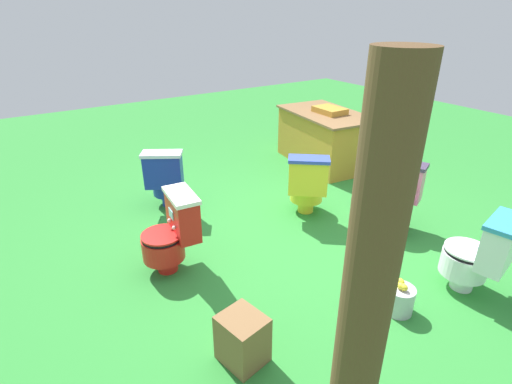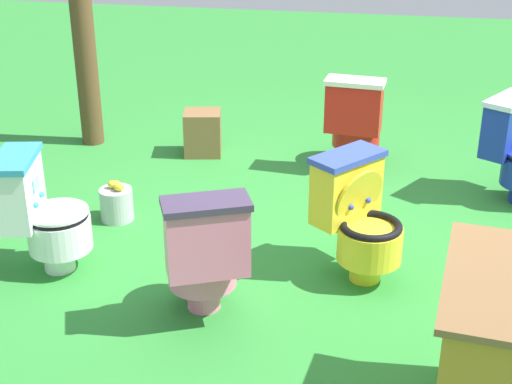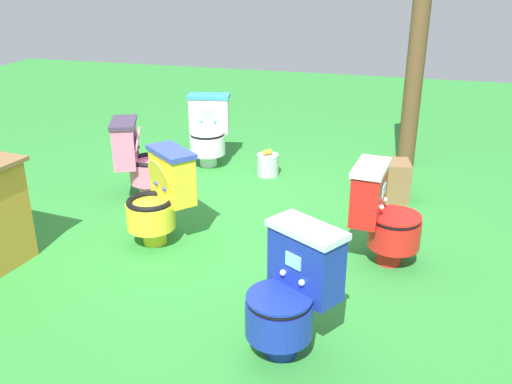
# 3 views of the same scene
# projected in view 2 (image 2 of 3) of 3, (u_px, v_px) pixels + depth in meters

# --- Properties ---
(ground) EXTENTS (14.00, 14.00, 0.00)m
(ground) POSITION_uv_depth(u_px,v_px,m) (319.00, 232.00, 4.93)
(ground) COLOR #2D8433
(toilet_red) EXTENTS (0.45, 0.53, 0.73)m
(toilet_red) POSITION_uv_depth(u_px,v_px,m) (355.00, 121.00, 5.79)
(toilet_red) COLOR red
(toilet_red) RESTS_ON ground
(toilet_pink) EXTENTS (0.56, 0.61, 0.73)m
(toilet_pink) POSITION_uv_depth(u_px,v_px,m) (204.00, 253.00, 3.92)
(toilet_pink) COLOR pink
(toilet_pink) RESTS_ON ground
(toilet_white) EXTENTS (0.57, 0.50, 0.73)m
(toilet_white) POSITION_uv_depth(u_px,v_px,m) (41.00, 213.00, 4.35)
(toilet_white) COLOR white
(toilet_white) RESTS_ON ground
(toilet_yellow) EXTENTS (0.64, 0.62, 0.73)m
(toilet_yellow) POSITION_uv_depth(u_px,v_px,m) (359.00, 217.00, 4.30)
(toilet_yellow) COLOR yellow
(toilet_yellow) RESTS_ON ground
(wooden_post) EXTENTS (0.18, 0.18, 2.08)m
(wooden_post) POSITION_uv_depth(u_px,v_px,m) (82.00, 19.00, 5.97)
(wooden_post) COLOR brown
(wooden_post) RESTS_ON ground
(small_crate) EXTENTS (0.34, 0.31, 0.36)m
(small_crate) POSITION_uv_depth(u_px,v_px,m) (203.00, 133.00, 6.10)
(small_crate) COLOR brown
(small_crate) RESTS_ON ground
(lemon_bucket) EXTENTS (0.22, 0.22, 0.28)m
(lemon_bucket) POSITION_uv_depth(u_px,v_px,m) (117.00, 203.00, 5.05)
(lemon_bucket) COLOR #B7B7BF
(lemon_bucket) RESTS_ON ground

